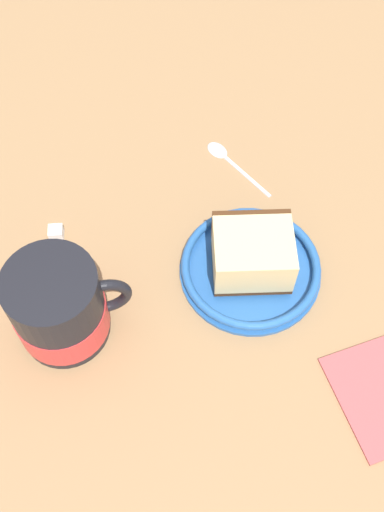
# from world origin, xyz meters

# --- Properties ---
(ground_plane) EXTENTS (1.57, 1.57, 0.02)m
(ground_plane) POSITION_xyz_m (0.00, 0.00, -0.01)
(ground_plane) COLOR #936D47
(small_plate) EXTENTS (0.16, 0.16, 0.02)m
(small_plate) POSITION_xyz_m (-0.09, 0.01, 0.01)
(small_plate) COLOR #26599E
(small_plate) RESTS_ON ground_plane
(cake_slice) EXTENTS (0.10, 0.09, 0.05)m
(cake_slice) POSITION_xyz_m (-0.09, 0.01, 0.04)
(cake_slice) COLOR #472814
(cake_slice) RESTS_ON small_plate
(tea_mug) EXTENTS (0.12, 0.09, 0.10)m
(tea_mug) POSITION_xyz_m (0.11, 0.02, 0.05)
(tea_mug) COLOR black
(tea_mug) RESTS_ON ground_plane
(teaspoon) EXTENTS (0.05, 0.11, 0.01)m
(teaspoon) POSITION_xyz_m (-0.12, -0.15, 0.00)
(teaspoon) COLOR silver
(teaspoon) RESTS_ON ground_plane
(folded_napkin) EXTENTS (0.09, 0.11, 0.01)m
(folded_napkin) POSITION_xyz_m (-0.17, 0.18, 0.00)
(folded_napkin) COLOR #B24C4C
(folded_napkin) RESTS_ON ground_plane
(sugar_cube) EXTENTS (0.02, 0.02, 0.02)m
(sugar_cube) POSITION_xyz_m (0.10, -0.10, 0.01)
(sugar_cube) COLOR white
(sugar_cube) RESTS_ON ground_plane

